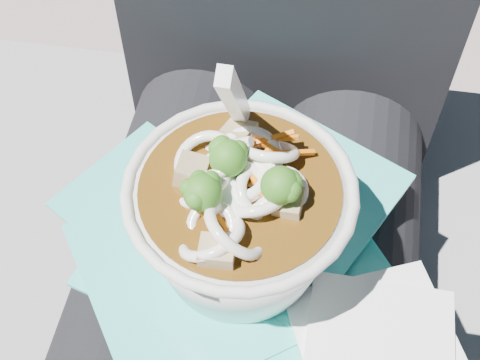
% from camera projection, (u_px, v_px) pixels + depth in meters
% --- Properties ---
extents(stone_ledge, '(1.01, 0.52, 0.45)m').
position_uv_depth(stone_ledge, '(260.00, 305.00, 0.97)').
color(stone_ledge, slate).
rests_on(stone_ledge, ground).
extents(lap, '(0.33, 0.48, 0.16)m').
position_uv_depth(lap, '(242.00, 311.00, 0.63)').
color(lap, black).
rests_on(lap, stone_ledge).
extents(person_body, '(0.34, 0.94, 1.00)m').
position_uv_depth(person_body, '(258.00, 216.00, 0.67)').
color(person_body, black).
rests_on(person_body, ground).
extents(plastic_bag, '(0.36, 0.34, 0.02)m').
position_uv_depth(plastic_bag, '(249.00, 263.00, 0.56)').
color(plastic_bag, '#2FC4BA').
rests_on(plastic_bag, lap).
extents(napkins, '(0.16, 0.16, 0.01)m').
position_uv_depth(napkins, '(379.00, 347.00, 0.51)').
color(napkins, white).
rests_on(napkins, plastic_bag).
extents(udon_bowl, '(0.17, 0.17, 0.21)m').
position_uv_depth(udon_bowl, '(240.00, 214.00, 0.51)').
color(udon_bowl, white).
rests_on(udon_bowl, plastic_bag).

